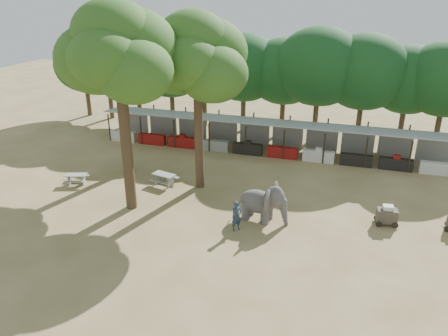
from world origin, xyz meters
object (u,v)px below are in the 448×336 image
(yard_tree_back, at_px, (196,57))
(elephant, at_px, (263,202))
(yard_tree_center, at_px, (117,53))
(handler, at_px, (237,216))
(cart_front, at_px, (387,215))
(picnic_table_near, at_px, (76,178))
(picnic_table_far, at_px, (164,178))
(yard_tree_left, at_px, (117,56))

(yard_tree_back, bearing_deg, elephant, -33.58)
(yard_tree_center, bearing_deg, handler, -7.79)
(handler, distance_m, cart_front, 8.54)
(handler, bearing_deg, yard_tree_center, 124.83)
(handler, height_order, picnic_table_near, handler)
(elephant, bearing_deg, yard_tree_center, -167.31)
(yard_tree_back, bearing_deg, picnic_table_far, -165.43)
(yard_tree_left, distance_m, picnic_table_near, 8.63)
(handler, xyz_separation_m, picnic_table_far, (-6.28, 4.36, -0.36))
(cart_front, bearing_deg, handler, -166.90)
(yard_tree_center, height_order, yard_tree_back, yard_tree_center)
(yard_tree_left, xyz_separation_m, yard_tree_center, (3.00, -5.00, 1.01))
(yard_tree_left, distance_m, handler, 13.75)
(yard_tree_back, relative_size, elephant, 3.72)
(elephant, distance_m, handler, 1.94)
(handler, bearing_deg, cart_front, -26.43)
(cart_front, bearing_deg, yard_tree_center, -179.88)
(cart_front, bearing_deg, yard_tree_back, 163.09)
(yard_tree_back, height_order, elephant, yard_tree_back)
(handler, distance_m, picnic_table_near, 12.38)
(yard_tree_left, distance_m, elephant, 13.92)
(yard_tree_left, height_order, handler, yard_tree_left)
(handler, bearing_deg, picnic_table_far, 97.81)
(yard_tree_left, relative_size, yard_tree_back, 0.97)
(yard_tree_center, xyz_separation_m, yard_tree_back, (3.00, 4.00, -0.67))
(handler, xyz_separation_m, picnic_table_near, (-12.06, 2.74, -0.41))
(yard_tree_center, distance_m, picnic_table_far, 9.37)
(cart_front, bearing_deg, elephant, -175.29)
(picnic_table_near, bearing_deg, cart_front, -17.06)
(picnic_table_far, height_order, cart_front, cart_front)
(picnic_table_far, bearing_deg, elephant, -6.89)
(yard_tree_left, height_order, picnic_table_near, yard_tree_left)
(yard_tree_left, height_order, elephant, yard_tree_left)
(elephant, height_order, cart_front, elephant)
(yard_tree_left, bearing_deg, cart_front, -9.19)
(handler, relative_size, picnic_table_near, 1.00)
(picnic_table_far, bearing_deg, yard_tree_center, -87.94)
(yard_tree_left, xyz_separation_m, elephant, (11.16, -4.42, -7.06))
(handler, bearing_deg, yard_tree_back, 81.48)
(yard_tree_center, xyz_separation_m, elephant, (8.16, 0.58, -8.06))
(yard_tree_back, xyz_separation_m, picnic_table_near, (-8.07, -2.22, -8.08))
(cart_front, bearing_deg, picnic_table_far, 166.88)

